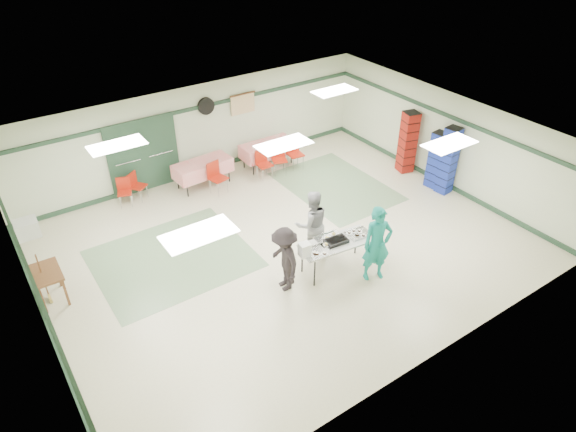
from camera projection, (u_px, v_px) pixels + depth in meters
floor at (284, 244)px, 12.58m from camera, size 11.00×11.00×0.00m
ceiling at (284, 144)px, 11.09m from camera, size 11.00×11.00×0.00m
wall_back at (198, 130)px, 14.93m from camera, size 11.00×0.00×11.00m
wall_front at (431, 310)px, 8.73m from camera, size 11.00×0.00×11.00m
wall_left at (31, 286)px, 9.25m from camera, size 0.00×9.00×9.00m
wall_right at (446, 140)px, 14.42m from camera, size 0.00×9.00×9.00m
trim_back at (196, 108)px, 14.53m from camera, size 11.00×0.06×0.10m
baseboard_back at (202, 170)px, 15.63m from camera, size 11.00×0.06×0.12m
trim_left at (22, 255)px, 8.88m from camera, size 0.06×9.00×0.10m
baseboard_left at (51, 336)px, 9.98m from camera, size 0.06×9.00×0.12m
trim_right at (450, 116)px, 14.02m from camera, size 0.06×9.00×0.10m
baseboard_right at (438, 180)px, 15.11m from camera, size 0.06×9.00×0.12m
green_patch_a at (173, 258)px, 12.09m from camera, size 3.50×3.00×0.01m
green_patch_b at (335, 186)px, 14.93m from camera, size 2.50×3.50×0.01m
double_door_left at (127, 160)px, 14.03m from camera, size 0.90×0.06×2.10m
double_door_right at (160, 151)px, 14.47m from camera, size 0.90×0.06×2.10m
door_frame at (144, 156)px, 14.23m from camera, size 2.00×0.03×2.15m
wall_fan at (206, 106)px, 14.65m from camera, size 0.50×0.10×0.50m
scroll_banner at (243, 104)px, 15.32m from camera, size 0.80×0.02×0.60m
serving_table at (337, 244)px, 11.39m from camera, size 1.75×0.86×0.76m
sheet_tray_right at (359, 234)px, 11.60m from camera, size 0.57×0.46×0.02m
sheet_tray_mid at (330, 239)px, 11.43m from camera, size 0.65×0.52×0.02m
sheet_tray_left at (317, 253)px, 11.01m from camera, size 0.68×0.54×0.02m
baking_pan at (336, 241)px, 11.33m from camera, size 0.53×0.36×0.08m
foam_box_stack at (305, 250)px, 10.86m from camera, size 0.25×0.23×0.32m
volunteer_teal at (377, 244)px, 11.06m from camera, size 0.76×0.62×1.80m
volunteer_grey at (312, 224)px, 11.80m from camera, size 0.96×0.83×1.69m
volunteer_dark at (284, 259)px, 10.83m from camera, size 0.72×1.07×1.53m
dining_table_a at (268, 149)px, 15.70m from camera, size 1.67×0.74×0.77m
dining_table_b at (203, 168)px, 14.67m from camera, size 1.71×0.85×0.77m
chair_a at (279, 156)px, 15.34m from camera, size 0.54×0.54×0.90m
chair_b at (263, 161)px, 15.09m from camera, size 0.40×0.40×0.87m
chair_c at (294, 150)px, 15.60m from camera, size 0.48×0.48×0.92m
chair_d at (216, 174)px, 14.34m from camera, size 0.52×0.52×0.93m
chair_loose_a at (136, 183)px, 14.08m from camera, size 0.52×0.52×0.80m
chair_loose_b at (124, 189)px, 13.86m from camera, size 0.46×0.47×0.79m
crate_stack_blue_a at (448, 161)px, 14.13m from camera, size 0.42×0.42×1.96m
crate_stack_red at (408, 142)px, 15.21m from camera, size 0.50×0.50×1.89m
crate_stack_blue_b at (436, 160)px, 14.49m from camera, size 0.41×0.41×1.68m
printer_table at (47, 276)px, 10.58m from camera, size 0.58×0.88×0.74m
office_printer at (27, 229)px, 11.48m from camera, size 0.51×0.45×0.39m
broom at (42, 276)px, 10.58m from camera, size 0.04×0.20×1.22m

